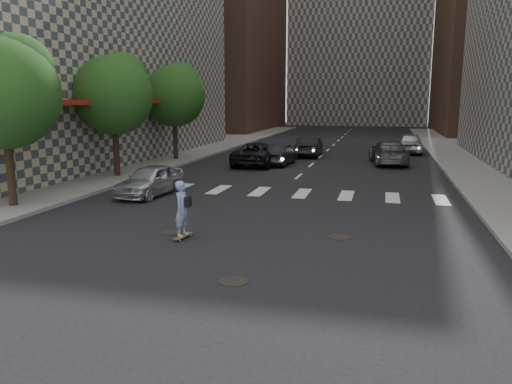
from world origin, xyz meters
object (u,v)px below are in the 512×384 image
traffic_car_a (280,155)px  traffic_car_c (258,154)px  skateboarder (182,209)px  traffic_car_b (389,152)px  traffic_car_d (409,143)px  tree_b (115,91)px  tree_a (7,89)px  traffic_car_e (309,146)px  tree_c (175,93)px  silver_sedan (151,180)px

traffic_car_a → traffic_car_c: 1.47m
skateboarder → traffic_car_c: bearing=103.6°
traffic_car_b → traffic_car_d: (1.60, 7.25, 0.03)m
tree_b → skateboarder: (8.07, -10.47, -3.70)m
traffic_car_d → tree_a: bearing=56.2°
traffic_car_e → traffic_car_a: bearing=76.4°
tree_a → traffic_car_b: bearing=50.8°
tree_c → traffic_car_a: 8.47m
traffic_car_c → traffic_car_e: 6.51m
traffic_car_a → skateboarder: bearing=95.8°
tree_b → silver_sedan: 7.01m
tree_b → traffic_car_e: 15.96m
traffic_car_a → tree_a: bearing=68.0°
silver_sedan → skateboarder: bearing=-50.0°
tree_a → tree_b: same height
tree_c → silver_sedan: (3.95, -12.23, -3.95)m
traffic_car_a → traffic_car_c: bearing=25.9°
tree_c → skateboarder: (8.07, -18.47, -3.70)m
tree_b → skateboarder: size_ratio=3.64×
tree_c → traffic_car_a: (7.45, -0.58, -3.98)m
tree_a → traffic_car_a: (7.45, 15.42, -3.98)m
silver_sedan → traffic_car_a: 12.16m
silver_sedan → traffic_car_e: size_ratio=0.89×
tree_a → traffic_car_b: tree_a is taller
tree_a → traffic_car_d: tree_a is taller
silver_sedan → tree_a: bearing=-129.8°
traffic_car_d → traffic_car_e: bearing=27.4°
tree_c → traffic_car_e: tree_c is taller
tree_c → skateboarder: size_ratio=3.64×
tree_a → traffic_car_e: 22.90m
skateboarder → silver_sedan: size_ratio=0.45×
tree_a → silver_sedan: 6.75m
traffic_car_d → traffic_car_a: bearing=46.9°
tree_c → skateboarder: 20.49m
tree_b → traffic_car_e: bearing=56.2°
tree_b → silver_sedan: tree_b is taller
skateboarder → silver_sedan: (-4.11, 6.24, -0.26)m
tree_c → traffic_car_c: bearing=-10.6°
tree_a → silver_sedan: size_ratio=1.62×
silver_sedan → traffic_car_e: bearing=81.3°
tree_b → traffic_car_a: size_ratio=1.63×
traffic_car_d → traffic_car_b: bearing=76.4°
skateboarder → traffic_car_c: size_ratio=0.34×
tree_c → tree_b: bearing=-90.0°
skateboarder → traffic_car_c: skateboarder is taller
traffic_car_c → traffic_car_d: 14.05m
traffic_car_a → traffic_car_d: traffic_car_d is taller
skateboarder → traffic_car_b: skateboarder is taller
tree_c → silver_sedan: bearing=-72.1°
tree_b → traffic_car_c: (6.09, 6.86, -3.91)m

